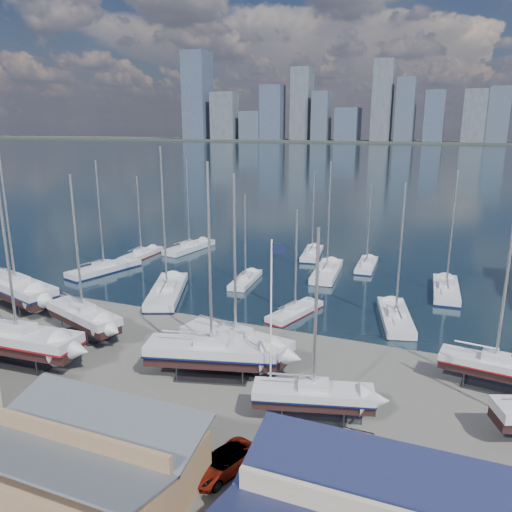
% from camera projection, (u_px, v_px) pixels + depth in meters
% --- Properties ---
extents(ground, '(1400.00, 1400.00, 0.00)m').
position_uv_depth(ground, '(213.00, 368.00, 41.98)').
color(ground, '#605E59').
rests_on(ground, ground).
extents(water, '(1400.00, 600.00, 0.40)m').
position_uv_depth(water, '(433.00, 157.00, 319.60)').
color(water, '#172A35').
rests_on(water, ground).
extents(far_shore, '(1400.00, 80.00, 2.20)m').
position_uv_depth(far_shore, '(447.00, 142.00, 552.09)').
color(far_shore, '#2D332D').
rests_on(far_shore, ground).
extents(skyline, '(639.14, 43.80, 107.69)m').
position_uv_depth(skyline, '(442.00, 107.00, 539.69)').
color(skyline, '#475166').
rests_on(skyline, far_shore).
extents(shed_grey, '(12.60, 8.40, 4.17)m').
position_uv_depth(shed_grey, '(79.00, 461.00, 27.11)').
color(shed_grey, '#8C6B4C').
rests_on(shed_grey, ground).
extents(sailboat_cradle_0, '(12.68, 6.72, 19.46)m').
position_uv_depth(sailboat_cradle_0, '(16.00, 288.00, 55.46)').
color(sailboat_cradle_0, '#2D2D33').
rests_on(sailboat_cradle_0, ground).
extents(sailboat_cradle_1, '(11.61, 3.88, 18.31)m').
position_uv_depth(sailboat_cradle_1, '(18.00, 339.00, 42.39)').
color(sailboat_cradle_1, '#2D2D33').
rests_on(sailboat_cradle_1, ground).
extents(sailboat_cradle_2, '(9.85, 5.67, 15.56)m').
position_uv_depth(sailboat_cradle_2, '(83.00, 316.00, 48.05)').
color(sailboat_cradle_2, '#2D2D33').
rests_on(sailboat_cradle_2, ground).
extents(sailboat_cradle_3, '(11.16, 5.71, 17.27)m').
position_uv_depth(sailboat_cradle_3, '(212.00, 352.00, 40.09)').
color(sailboat_cradle_3, '#2D2D33').
rests_on(sailboat_cradle_3, ground).
extents(sailboat_cradle_4, '(10.28, 4.41, 16.23)m').
position_uv_depth(sailboat_cradle_4, '(236.00, 341.00, 42.24)').
color(sailboat_cradle_4, '#2D2D33').
rests_on(sailboat_cradle_4, ground).
extents(sailboat_cradle_5, '(8.65, 4.48, 13.66)m').
position_uv_depth(sailboat_cradle_5, '(313.00, 395.00, 34.07)').
color(sailboat_cradle_5, '#2D2D33').
rests_on(sailboat_cradle_5, ground).
extents(sailboat_cradle_6, '(8.32, 3.30, 13.31)m').
position_uv_depth(sailboat_cradle_6, '(495.00, 366.00, 38.20)').
color(sailboat_cradle_6, '#2D2D33').
rests_on(sailboat_cradle_6, ground).
extents(sailboat_moored_0, '(5.72, 11.17, 16.08)m').
position_uv_depth(sailboat_moored_0, '(104.00, 270.00, 69.25)').
color(sailboat_moored_0, black).
rests_on(sailboat_moored_0, water).
extents(sailboat_moored_1, '(2.50, 8.75, 13.06)m').
position_uv_depth(sailboat_moored_1, '(142.00, 255.00, 77.21)').
color(sailboat_moored_1, black).
rests_on(sailboat_moored_1, water).
extents(sailboat_moored_2, '(4.45, 10.62, 15.55)m').
position_uv_depth(sailboat_moored_2, '(190.00, 249.00, 81.30)').
color(sailboat_moored_2, black).
rests_on(sailboat_moored_2, water).
extents(sailboat_moored_3, '(7.93, 12.69, 18.41)m').
position_uv_depth(sailboat_moored_3, '(167.00, 294.00, 59.55)').
color(sailboat_moored_3, black).
rests_on(sailboat_moored_3, water).
extents(sailboat_moored_4, '(3.01, 8.19, 12.10)m').
position_uv_depth(sailboat_moored_4, '(246.00, 281.00, 64.57)').
color(sailboat_moored_4, black).
rests_on(sailboat_moored_4, water).
extents(sailboat_moored_5, '(3.90, 9.46, 13.73)m').
position_uv_depth(sailboat_moored_5, '(312.00, 255.00, 77.56)').
color(sailboat_moored_5, black).
rests_on(sailboat_moored_5, water).
extents(sailboat_moored_6, '(4.46, 8.35, 12.02)m').
position_uv_depth(sailboat_moored_6, '(295.00, 312.00, 53.67)').
color(sailboat_moored_6, black).
rests_on(sailboat_moored_6, water).
extents(sailboat_moored_7, '(3.96, 10.87, 16.06)m').
position_uv_depth(sailboat_moored_7, '(327.00, 273.00, 67.89)').
color(sailboat_moored_7, black).
rests_on(sailboat_moored_7, water).
extents(sailboat_moored_8, '(2.79, 8.59, 12.68)m').
position_uv_depth(sailboat_moored_8, '(367.00, 266.00, 71.31)').
color(sailboat_moored_8, black).
rests_on(sailboat_moored_8, water).
extents(sailboat_moored_9, '(5.17, 10.42, 15.15)m').
position_uv_depth(sailboat_moored_9, '(395.00, 319.00, 51.86)').
color(sailboat_moored_9, black).
rests_on(sailboat_moored_9, water).
extents(sailboat_moored_10, '(3.59, 10.61, 15.62)m').
position_uv_depth(sailboat_moored_10, '(446.00, 291.00, 60.45)').
color(sailboat_moored_10, black).
rests_on(sailboat_moored_10, water).
extents(car_a, '(2.80, 4.40, 1.39)m').
position_uv_depth(car_a, '(44.00, 420.00, 33.36)').
color(car_a, gray).
rests_on(car_a, ground).
extents(car_b, '(4.81, 2.24, 1.53)m').
position_uv_depth(car_b, '(107.00, 405.00, 35.01)').
color(car_b, gray).
rests_on(car_b, ground).
extents(car_c, '(3.79, 5.21, 1.32)m').
position_uv_depth(car_c, '(222.00, 462.00, 29.28)').
color(car_c, gray).
rests_on(car_c, ground).
extents(car_d, '(2.25, 5.48, 1.59)m').
position_uv_depth(car_d, '(349.00, 467.00, 28.66)').
color(car_d, gray).
rests_on(car_d, ground).
extents(flagpole, '(1.07, 0.12, 12.06)m').
position_uv_depth(flagpole, '(272.00, 308.00, 36.23)').
color(flagpole, white).
rests_on(flagpole, ground).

